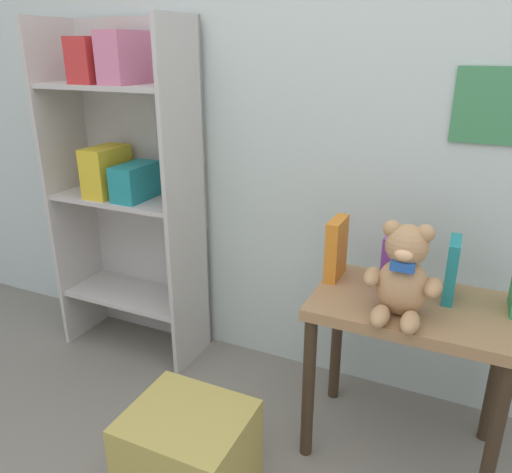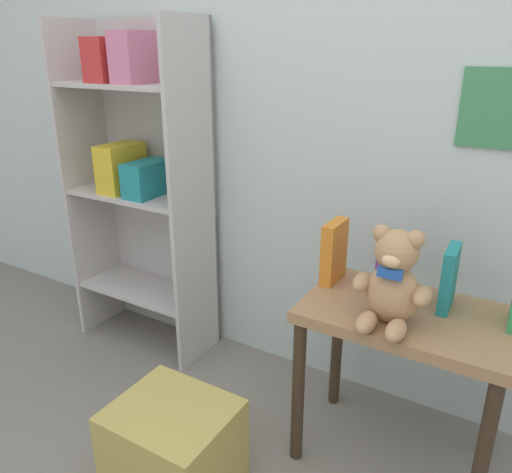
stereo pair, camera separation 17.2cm
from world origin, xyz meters
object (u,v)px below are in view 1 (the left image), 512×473
object	(u,v)px
book_standing_teal	(452,270)
teddy_bear	(403,275)
book_standing_purple	(391,261)
display_table	(410,330)
book_standing_orange	(336,248)
bookshelf_side	(129,174)
storage_bin	(189,454)

from	to	relation	value
book_standing_teal	teddy_bear	bearing A→B (deg)	-126.52
book_standing_purple	teddy_bear	bearing A→B (deg)	-69.99
teddy_bear	book_standing_teal	size ratio (longest dim) A/B	1.46
display_table	book_standing_orange	distance (m)	0.34
display_table	book_standing_purple	distance (m)	0.22
bookshelf_side	book_standing_teal	xyz separation A→B (m)	(1.28, -0.11, -0.14)
bookshelf_side	storage_bin	distance (m)	1.11
book_standing_orange	book_standing_purple	xyz separation A→B (m)	(0.18, 0.00, -0.01)
book_standing_purple	book_standing_teal	size ratio (longest dim) A/B	0.95
teddy_bear	book_standing_orange	distance (m)	0.30
book_standing_orange	storage_bin	xyz separation A→B (m)	(-0.27, -0.53, -0.51)
book_standing_orange	storage_bin	size ratio (longest dim) A/B	0.59
book_standing_teal	display_table	bearing A→B (deg)	-143.39
display_table	bookshelf_side	bearing A→B (deg)	171.22
display_table	book_standing_orange	xyz separation A→B (m)	(-0.27, 0.07, 0.20)
teddy_bear	book_standing_orange	xyz separation A→B (m)	(-0.24, 0.17, -0.03)
display_table	teddy_bear	world-z (taller)	teddy_bear
book_standing_orange	storage_bin	distance (m)	0.78
book_standing_purple	bookshelf_side	bearing A→B (deg)	174.79
display_table	teddy_bear	size ratio (longest dim) A/B	2.14
book_standing_orange	book_standing_purple	world-z (taller)	book_standing_orange
bookshelf_side	book_standing_purple	bearing A→B (deg)	-5.65
bookshelf_side	teddy_bear	xyz separation A→B (m)	(1.16, -0.28, -0.11)
display_table	storage_bin	size ratio (longest dim) A/B	1.72
display_table	book_standing_teal	distance (m)	0.22
book_standing_purple	storage_bin	distance (m)	0.85
book_standing_orange	book_standing_teal	bearing A→B (deg)	0.16
bookshelf_side	teddy_bear	bearing A→B (deg)	-13.69
display_table	teddy_bear	xyz separation A→B (m)	(-0.03, -0.10, 0.22)
book_standing_teal	storage_bin	distance (m)	0.96
teddy_bear	book_standing_purple	world-z (taller)	teddy_bear
bookshelf_side	storage_bin	size ratio (longest dim) A/B	3.98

